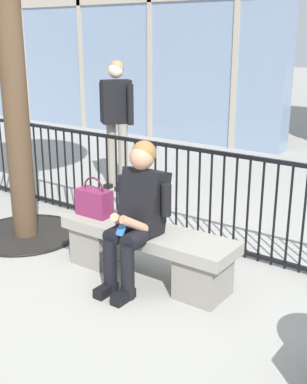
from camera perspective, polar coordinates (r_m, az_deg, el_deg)
ground_plane at (r=4.35m, az=-0.78°, el=-9.79°), size 60.00×60.00×0.00m
stone_bench at (r=4.23m, az=-0.80°, el=-6.53°), size 1.60×0.44×0.45m
seated_person_with_phone at (r=3.99m, az=-1.87°, el=-2.18°), size 0.52×0.66×1.21m
handbag_on_bench at (r=4.46m, az=-6.90°, el=-1.13°), size 0.33×0.16×0.36m
bystander_at_railing at (r=6.59m, az=-4.30°, el=8.84°), size 0.55×0.43×1.71m
plaza_railing at (r=4.81m, az=5.27°, el=-0.60°), size 8.89×0.04×0.99m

